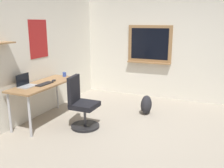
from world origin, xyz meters
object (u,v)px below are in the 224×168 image
object	(u,v)px
desk	(44,87)
backpack	(146,105)
office_chair	(81,106)
laptop	(26,84)
keyboard	(45,84)
computer_mouse	(54,80)
coffee_mug	(64,74)

from	to	relation	value
desk	backpack	bearing A→B (deg)	-56.11
office_chair	backpack	world-z (taller)	office_chair
desk	laptop	size ratio (longest dim) A/B	4.80
keyboard	backpack	xyz separation A→B (m)	(1.21, -1.62, -0.56)
computer_mouse	backpack	xyz separation A→B (m)	(0.93, -1.62, -0.57)
keyboard	backpack	bearing A→B (deg)	-53.25
laptop	backpack	size ratio (longest dim) A/B	0.78
keyboard	computer_mouse	bearing A→B (deg)	0.00
computer_mouse	laptop	bearing A→B (deg)	158.95
coffee_mug	computer_mouse	bearing A→B (deg)	-173.49
backpack	laptop	bearing A→B (deg)	128.81
computer_mouse	keyboard	bearing A→B (deg)	180.00
laptop	keyboard	xyz separation A→B (m)	(0.26, -0.21, -0.04)
backpack	office_chair	bearing A→B (deg)	141.38
office_chair	laptop	bearing A→B (deg)	110.57
desk	office_chair	distance (m)	0.84
office_chair	backpack	xyz separation A→B (m)	(1.12, -0.89, -0.21)
computer_mouse	backpack	size ratio (longest dim) A/B	0.26
desk	coffee_mug	world-z (taller)	coffee_mug
laptop	computer_mouse	bearing A→B (deg)	-21.05
office_chair	backpack	distance (m)	1.45
desk	coffee_mug	size ratio (longest dim) A/B	16.17
laptop	office_chair	bearing A→B (deg)	-69.43
desk	coffee_mug	xyz separation A→B (m)	(0.64, -0.02, 0.13)
computer_mouse	coffee_mug	distance (m)	0.44
laptop	computer_mouse	xyz separation A→B (m)	(0.54, -0.21, -0.04)
keyboard	coffee_mug	size ratio (longest dim) A/B	4.02
office_chair	computer_mouse	distance (m)	0.83
desk	office_chair	world-z (taller)	office_chair
office_chair	computer_mouse	size ratio (longest dim) A/B	9.13
office_chair	laptop	distance (m)	1.07
desk	keyboard	world-z (taller)	keyboard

